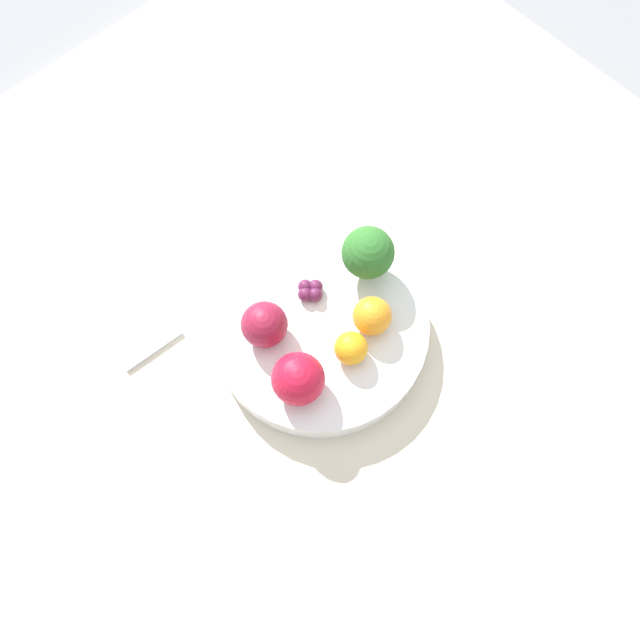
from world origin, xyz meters
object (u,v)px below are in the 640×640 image
object	(u,v)px
bowl	(320,329)
broccoli	(368,253)
orange_back	(348,350)
orange_front	(372,316)
spoon	(152,347)
apple_red	(264,325)
apple_green	(298,379)
grape_cluster	(310,291)

from	to	relation	value
bowl	broccoli	xyz separation A→B (m)	(0.01, -0.09, 0.06)
broccoli	orange_back	world-z (taller)	broccoli
orange_front	spoon	size ratio (longest dim) A/B	0.56
apple_red	orange_front	world-z (taller)	apple_red
apple_green	spoon	size ratio (longest dim) A/B	0.73
apple_green	orange_back	bearing A→B (deg)	-99.78
grape_cluster	broccoli	bearing A→B (deg)	-107.21
spoon	apple_red	bearing A→B (deg)	-130.52
orange_back	apple_green	bearing A→B (deg)	80.22
apple_red	grape_cluster	world-z (taller)	apple_red
apple_red	orange_front	size ratio (longest dim) A/B	1.19
orange_front	grape_cluster	distance (m)	0.08
grape_cluster	spoon	size ratio (longest dim) A/B	0.41
apple_green	orange_front	xyz separation A→B (m)	(-0.00, -0.12, -0.01)
orange_back	spoon	world-z (taller)	orange_back
broccoli	orange_back	xyz separation A→B (m)	(-0.07, 0.09, -0.02)
broccoli	apple_green	bearing A→B (deg)	108.89
bowl	grape_cluster	xyz separation A→B (m)	(0.04, -0.02, 0.03)
orange_back	grape_cluster	xyz separation A→B (m)	(0.09, -0.02, -0.01)
bowl	grape_cluster	size ratio (longest dim) A/B	7.74
broccoli	spoon	xyz separation A→B (m)	(0.11, 0.26, -0.08)
orange_front	orange_back	world-z (taller)	orange_front
bowl	apple_red	bearing A→B (deg)	58.34
grape_cluster	apple_green	bearing A→B (deg)	131.13
bowl	orange_back	bearing A→B (deg)	175.43
spoon	orange_front	bearing A→B (deg)	-128.90
orange_front	broccoli	bearing A→B (deg)	-39.27
apple_green	apple_red	bearing A→B (deg)	-11.45
spoon	bowl	bearing A→B (deg)	-127.77
bowl	orange_back	size ratio (longest dim) A/B	6.71
apple_green	grape_cluster	size ratio (longest dim) A/B	1.78
orange_back	spoon	xyz separation A→B (m)	(0.18, 0.16, -0.06)
apple_red	apple_green	world-z (taller)	apple_green
broccoli	orange_back	distance (m)	0.12
orange_back	broccoli	bearing A→B (deg)	-54.74
spoon	broccoli	bearing A→B (deg)	-114.14
apple_red	spoon	xyz separation A→B (m)	(0.09, 0.11, -0.07)
broccoli	apple_red	distance (m)	0.15
bowl	grape_cluster	distance (m)	0.05
bowl	orange_front	bearing A→B (deg)	-132.79
grape_cluster	spoon	distance (m)	0.21
bowl	orange_front	distance (m)	0.07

